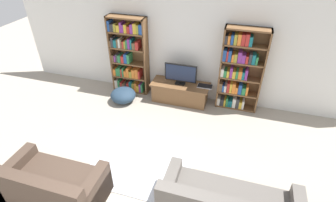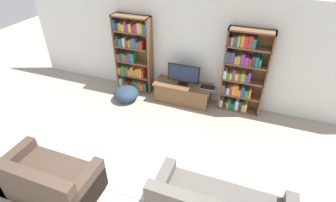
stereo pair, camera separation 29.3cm
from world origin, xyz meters
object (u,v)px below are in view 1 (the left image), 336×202
laptop (205,86)px  bookshelf_right (239,71)px  television (181,74)px  couch_left_sectional (53,187)px  bookshelf_left (129,56)px  tv_stand (180,92)px  beanbag_ottoman (123,95)px

laptop → bookshelf_right: bearing=9.6°
bookshelf_right → television: bookshelf_right is taller
couch_left_sectional → television: bearing=70.5°
laptop → couch_left_sectional: size_ratio=0.23×
couch_left_sectional → bookshelf_right: bearing=54.5°
television → laptop: (0.61, 0.03, -0.26)m
bookshelf_left → tv_stand: (1.41, -0.16, -0.72)m
tv_stand → television: (0.00, 0.00, 0.52)m
laptop → couch_left_sectional: bearing=-117.8°
tv_stand → laptop: bearing=3.5°
bookshelf_right → couch_left_sectional: 4.40m
bookshelf_right → laptop: size_ratio=5.56×
couch_left_sectional → laptop: bearing=62.2°
laptop → beanbag_ottoman: laptop is taller
tv_stand → laptop: size_ratio=4.00×
television → couch_left_sectional: size_ratio=0.50×
couch_left_sectional → beanbag_ottoman: bearing=93.3°
couch_left_sectional → beanbag_ottoman: couch_left_sectional is taller
television → couch_left_sectional: (-1.20, -3.38, -0.48)m
bookshelf_left → laptop: bookshelf_left is taller
tv_stand → couch_left_sectional: bearing=-109.5°
bookshelf_left → couch_left_sectional: 3.61m
laptop → beanbag_ottoman: 2.05m
laptop → beanbag_ottoman: bearing=-166.4°
tv_stand → laptop: (0.61, 0.04, 0.26)m
bookshelf_right → television: size_ratio=2.53×
bookshelf_right → couch_left_sectional: (-2.53, -3.54, -0.68)m
television → beanbag_ottoman: bearing=-162.0°
laptop → television: bearing=-176.8°
bookshelf_right → laptop: bearing=-170.4°
bookshelf_right → bookshelf_left: bearing=-180.0°
bookshelf_left → bookshelf_right: same height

